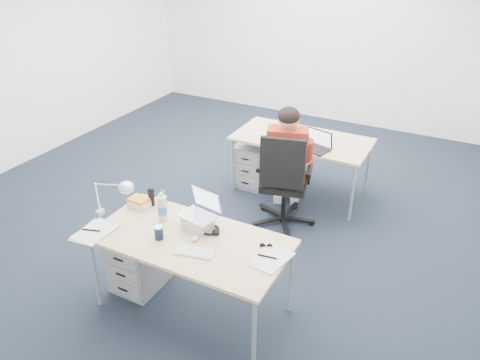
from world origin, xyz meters
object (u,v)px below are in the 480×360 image
object	(u,v)px
headphones	(210,229)
water_bottle	(162,207)
wireless_keyboard	(195,252)
far_cup	(321,135)
desk_lamp	(109,197)
drawer_pedestal_far	(254,164)
sunglasses	(266,246)
bear_figurine	(163,197)
desk_near	(190,243)
cordless_phone	(151,197)
drawer_pedestal_near	(140,259)
computer_mouse	(195,238)
can_koozie	(159,232)
office_chair	(283,199)
dark_laptop	(315,140)
book_stack	(139,202)
seated_person	(287,162)
silver_laptop	(197,212)
desk_far	(302,142)

from	to	relation	value
headphones	water_bottle	size ratio (longest dim) A/B	0.78
wireless_keyboard	far_cup	bearing A→B (deg)	74.16
headphones	desk_lamp	distance (m)	0.89
drawer_pedestal_far	wireless_keyboard	bearing A→B (deg)	-74.56
sunglasses	bear_figurine	bearing A→B (deg)	151.34
wireless_keyboard	sunglasses	world-z (taller)	sunglasses
desk_near	wireless_keyboard	world-z (taller)	wireless_keyboard
cordless_phone	drawer_pedestal_near	bearing A→B (deg)	-102.71
water_bottle	drawer_pedestal_near	bearing A→B (deg)	-161.79
computer_mouse	water_bottle	xyz separation A→B (m)	(-0.40, 0.12, 0.11)
can_koozie	desk_lamp	distance (m)	0.56
computer_mouse	cordless_phone	world-z (taller)	cordless_phone
water_bottle	bear_figurine	world-z (taller)	water_bottle
desk_near	computer_mouse	bearing A→B (deg)	6.15
computer_mouse	far_cup	bearing A→B (deg)	68.55
drawer_pedestal_far	computer_mouse	world-z (taller)	computer_mouse
wireless_keyboard	cordless_phone	xyz separation A→B (m)	(-0.72, 0.41, 0.08)
office_chair	cordless_phone	bearing A→B (deg)	-133.46
computer_mouse	dark_laptop	size ratio (longest dim) A/B	0.26
far_cup	drawer_pedestal_far	bearing A→B (deg)	-169.91
drawer_pedestal_far	bear_figurine	size ratio (longest dim) A/B	3.61
computer_mouse	water_bottle	distance (m)	0.43
water_bottle	desk_lamp	world-z (taller)	desk_lamp
cordless_phone	bear_figurine	bearing A→B (deg)	24.29
book_stack	sunglasses	distance (m)	1.26
drawer_pedestal_near	book_stack	world-z (taller)	book_stack
seated_person	cordless_phone	bearing A→B (deg)	-133.51
drawer_pedestal_far	desk_lamp	bearing A→B (deg)	-95.19
dark_laptop	far_cup	xyz separation A→B (m)	(-0.04, 0.35, -0.07)
can_koozie	silver_laptop	bearing A→B (deg)	54.88
water_bottle	desk_lamp	distance (m)	0.45
drawer_pedestal_far	far_cup	distance (m)	0.96
drawer_pedestal_far	headphones	world-z (taller)	headphones
water_bottle	bear_figurine	size ratio (longest dim) A/B	1.70
office_chair	silver_laptop	size ratio (longest dim) A/B	3.65
seated_person	drawer_pedestal_near	world-z (taller)	seated_person
desk_near	headphones	distance (m)	0.20
can_koozie	cordless_phone	bearing A→B (deg)	133.14
desk_far	desk_lamp	xyz separation A→B (m)	(-0.81, -2.40, 0.26)
seated_person	silver_laptop	distance (m)	1.62
drawer_pedestal_near	seated_person	bearing A→B (deg)	67.46
desk_far	office_chair	bearing A→B (deg)	-82.71
can_koozie	computer_mouse	bearing A→B (deg)	23.97
can_koozie	office_chair	bearing A→B (deg)	77.37
computer_mouse	can_koozie	distance (m)	0.29
water_bottle	dark_laptop	size ratio (longest dim) A/B	0.82
office_chair	wireless_keyboard	xyz separation A→B (m)	(-0.03, -1.72, 0.42)
drawer_pedestal_near	silver_laptop	size ratio (longest dim) A/B	1.80
computer_mouse	silver_laptop	bearing A→B (deg)	97.66
office_chair	far_cup	xyz separation A→B (m)	(0.11, 0.85, 0.46)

